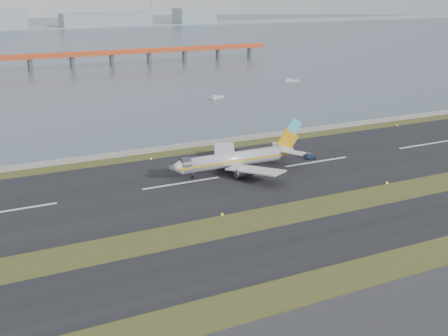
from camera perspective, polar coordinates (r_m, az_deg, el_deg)
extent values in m
plane|color=#324518|center=(112.59, 1.51, -6.15)|extent=(1000.00, 1000.00, 0.00)
cube|color=black|center=(103.14, 4.65, -8.54)|extent=(1000.00, 18.00, 0.10)
cube|color=black|center=(137.92, -4.32, -1.57)|extent=(1000.00, 45.00, 0.10)
cube|color=gray|center=(164.71, -8.28, 1.71)|extent=(1000.00, 2.50, 1.00)
cube|color=#424D5E|center=(554.81, -21.77, 11.90)|extent=(1400.00, 800.00, 1.30)
cube|color=#C64B21|center=(349.69, -15.22, 10.96)|extent=(260.00, 5.00, 1.60)
cube|color=#C64B21|center=(349.53, -15.24, 11.21)|extent=(260.00, 0.40, 1.40)
cylinder|color=#4C4C51|center=(350.21, -15.16, 10.24)|extent=(2.80, 2.80, 7.00)
cylinder|color=#4C4C51|center=(380.76, -0.64, 11.41)|extent=(2.80, 2.80, 7.00)
cube|color=#8D9DA7|center=(736.30, -11.90, 14.55)|extent=(110.00, 35.00, 16.00)
cube|color=#8D9DA7|center=(775.61, -3.02, 15.19)|extent=(50.00, 35.00, 20.00)
cylinder|color=#8D9DA7|center=(753.09, -7.42, 16.52)|extent=(1.80, 1.80, 60.00)
cylinder|color=silver|center=(144.72, 0.78, 0.86)|extent=(28.00, 3.80, 3.80)
cone|color=silver|center=(138.62, -4.97, 0.02)|extent=(3.20, 3.80, 3.80)
cone|color=silver|center=(152.41, 6.21, 1.76)|extent=(5.00, 3.80, 3.80)
cube|color=orange|center=(143.09, 1.13, 0.66)|extent=(31.00, 0.06, 0.45)
cube|color=orange|center=(146.36, 0.44, 1.06)|extent=(31.00, 0.06, 0.45)
cube|color=silver|center=(138.80, 3.19, -0.22)|extent=(11.31, 15.89, 1.66)
cube|color=silver|center=(153.14, 0.06, 1.55)|extent=(11.31, 15.89, 1.66)
cylinder|color=#3A3A3F|center=(140.46, 2.07, -0.49)|extent=(4.20, 2.10, 2.10)
cylinder|color=#3A3A3F|center=(150.62, -0.09, 0.80)|extent=(4.20, 2.10, 2.10)
cube|color=orange|center=(152.06, 6.50, 2.84)|extent=(6.80, 0.35, 6.85)
cube|color=#55D3F2|center=(152.17, 7.16, 4.27)|extent=(4.85, 0.37, 4.90)
cube|color=silver|center=(149.38, 7.09, 1.59)|extent=(5.64, 6.80, 0.22)
cube|color=silver|center=(155.52, 5.56, 2.30)|extent=(5.64, 6.80, 0.22)
cylinder|color=black|center=(141.21, -3.20, -0.90)|extent=(0.80, 0.28, 0.80)
cylinder|color=black|center=(143.92, 1.82, -0.47)|extent=(1.00, 0.38, 1.00)
cylinder|color=black|center=(148.63, 0.80, 0.13)|extent=(1.00, 0.38, 1.00)
cube|color=#142239|center=(158.65, 8.74, 1.17)|extent=(3.23, 2.43, 1.08)
cube|color=#3A3A3F|center=(158.34, 8.63, 1.42)|extent=(1.61, 1.67, 0.63)
cylinder|color=black|center=(157.85, 8.46, 0.91)|extent=(0.68, 0.45, 0.63)
cylinder|color=black|center=(159.17, 8.32, 1.06)|extent=(0.68, 0.45, 0.63)
cylinder|color=black|center=(158.42, 9.15, 0.94)|extent=(0.68, 0.45, 0.63)
cylinder|color=black|center=(159.73, 9.00, 1.09)|extent=(0.68, 0.45, 0.63)
cube|color=silver|center=(244.64, -0.74, 7.17)|extent=(7.46, 4.71, 0.92)
cube|color=silver|center=(243.39, -0.99, 7.31)|extent=(2.50, 2.27, 0.92)
cube|color=silver|center=(291.48, 6.89, 8.78)|extent=(8.10, 4.77, 0.99)
cube|color=silver|center=(290.93, 6.58, 8.95)|extent=(2.66, 2.38, 0.99)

